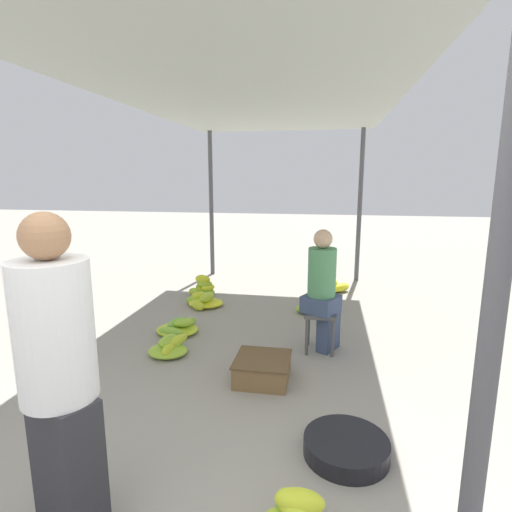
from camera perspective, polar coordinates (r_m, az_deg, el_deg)
The scene contains 15 objects.
canopy_post_front_right at distance 1.60m, azimuth 30.60°, elevation -9.10°, with size 0.08×0.08×2.74m, color #4C4C51.
canopy_post_back_left at distance 7.81m, azimuth -6.41°, elevation 7.30°, with size 0.08×0.08×2.74m, color #4C4C51.
canopy_post_back_right at distance 7.51m, azimuth 14.60°, elevation 6.86°, with size 0.08×0.08×2.74m, color #4C4C51.
canopy_tarp at distance 4.60m, azimuth -0.43°, elevation 22.17°, with size 3.19×6.47×0.04m, color #9EA399.
vendor_foreground at distance 2.29m, azimuth -26.27°, elevation -15.51°, with size 0.49×0.49×1.73m.
stool at distance 4.46m, azimuth 9.18°, elevation -8.95°, with size 0.34×0.34×0.45m.
vendor_seated at distance 4.37m, azimuth 9.57°, elevation -4.61°, with size 0.46×0.46×1.35m.
basin_black at distance 3.10m, azimuth 12.75°, elevation -25.08°, with size 0.59×0.59×0.12m.
banana_pile_left_0 at distance 4.52m, azimuth -12.28°, elevation -12.60°, with size 0.43×0.46×0.21m.
banana_pile_left_1 at distance 5.07m, azimuth -11.00°, elevation -9.98°, with size 0.52×0.49×0.20m.
banana_pile_left_2 at distance 6.03m, azimuth -7.55°, elevation -6.41°, with size 0.60×0.57×0.23m.
banana_pile_left_3 at distance 6.60m, azimuth -7.64°, elevation -4.61°, with size 0.47×0.41×0.34m.
banana_pile_right_0 at distance 5.76m, azimuth 8.49°, elevation -7.27°, with size 0.58×0.50×0.23m.
banana_pile_right_1 at distance 6.87m, azimuth 10.75°, elevation -4.28°, with size 0.58×0.50×0.21m.
crate_near at distance 3.91m, azimuth 0.93°, elevation -15.83°, with size 0.51×0.51×0.22m.
Camera 1 is at (0.83, -1.10, 1.88)m, focal length 28.00 mm.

